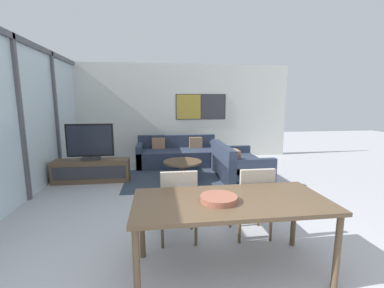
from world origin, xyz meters
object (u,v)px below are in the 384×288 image
Objects in this scene: sofa_side at (236,166)px; fruit_bowl at (219,198)px; sofa_main at (178,155)px; dining_chair_centre at (253,199)px; tv_console at (92,171)px; dining_chair_left at (178,202)px; coffee_table at (183,165)px; dining_table at (231,206)px; television at (90,142)px.

fruit_bowl reaches higher than sofa_side.
sofa_main is 4.66m from fruit_bowl.
dining_chair_centre reaches higher than sofa_side.
dining_chair_centre reaches higher than sofa_main.
tv_console is 3.13m from dining_chair_left.
dining_table is (0.17, -3.22, 0.40)m from coffee_table.
sofa_main is (1.96, 1.30, 0.02)m from tv_console.
sofa_main is 3.97m from dining_chair_left.
sofa_main is at bearing 92.07° from dining_table.
dining_chair_left is at bearing 116.42° from fruit_bowl.
dining_chair_left is at bearing -94.35° from sofa_main.
television is 2.43m from sofa_main.
tv_console is 4.44× the size of fruit_bowl.
dining_chair_left is (-0.30, -3.95, 0.25)m from sofa_main.
dining_table is (-1.05, -3.15, 0.44)m from sofa_side.
dining_chair_left is at bearing 148.77° from sofa_side.
tv_console is 1.70× the size of dining_chair_left.
television is 0.45× the size of sofa_main.
dining_table is 0.80m from dining_chair_centre.
sofa_side is 1.91× the size of coffee_table.
dining_table is at bearing -53.98° from dining_chair_left.
coffee_table is (1.96, -0.07, 0.06)m from tv_console.
sofa_side reaches higher than coffee_table.
tv_console is 3.94m from dining_table.
television reaches higher than sofa_side.
dining_chair_centre is (2.59, -2.67, -0.35)m from television.
coffee_table is (1.96, -0.07, -0.56)m from television.
dining_chair_left and dining_chair_centre have the same top height.
dining_chair_centre reaches higher than dining_table.
dining_chair_left is 1.00× the size of dining_chair_centre.
sofa_side is (3.17, -0.14, 0.02)m from tv_console.
dining_chair_left is 0.81m from fruit_bowl.
fruit_bowl is (-0.60, -0.65, 0.29)m from dining_chair_centre.
dining_chair_left is (-0.30, -2.58, 0.21)m from coffee_table.
dining_chair_centre reaches higher than fruit_bowl.
dining_chair_centre is at bearing 166.96° from sofa_side.
television is 2.03m from coffee_table.
sofa_main is 6.11× the size of fruit_bowl.
dining_chair_centre is (0.63, -3.97, 0.25)m from sofa_main.
television reaches higher than dining_chair_centre.
dining_chair_left is at bearing -57.97° from tv_console.
sofa_side is at bearing 69.58° from fruit_bowl.
tv_console is 1.84× the size of coffee_table.
dining_table is 0.17m from fruit_bowl.
dining_table is 0.82m from dining_chair_left.
sofa_main is 1.33× the size of sofa_side.
television is at bearing 122.02° from dining_chair_left.
television is at bearing 87.46° from sofa_side.
fruit_bowl is (1.99, -3.32, -0.05)m from television.
sofa_main reaches higher than tv_console.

